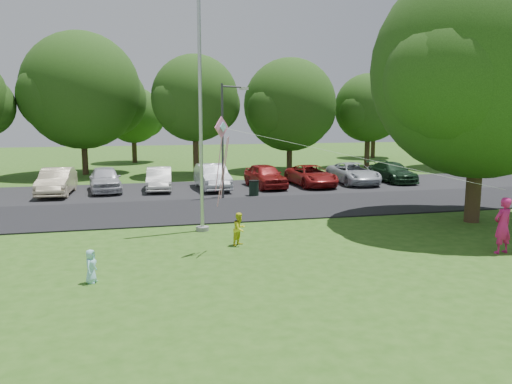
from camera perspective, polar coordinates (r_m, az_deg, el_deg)
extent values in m
plane|color=#2B5717|center=(15.69, 9.26, -7.77)|extent=(120.00, 120.00, 0.00)
cube|color=black|center=(23.99, 0.91, -1.77)|extent=(60.00, 6.00, 0.06)
cube|color=black|center=(30.24, -2.18, 0.44)|extent=(42.00, 7.00, 0.06)
cylinder|color=#B7BABF|center=(18.99, -6.39, 10.44)|extent=(0.14, 0.14, 10.00)
cylinder|color=gray|center=(19.48, -6.14, -4.18)|extent=(0.50, 0.50, 0.16)
cylinder|color=#3F3F44|center=(26.28, -3.84, 5.70)|extent=(0.12, 0.12, 6.04)
cylinder|color=#3F3F44|center=(26.68, -2.63, 11.92)|extent=(1.32, 0.66, 0.08)
cube|color=silver|center=(27.09, -1.40, 11.74)|extent=(0.50, 0.39, 0.14)
cylinder|color=black|center=(27.28, -0.25, 0.35)|extent=(0.52, 0.52, 0.84)
cylinder|color=black|center=(27.22, -0.25, 1.27)|extent=(0.56, 0.56, 0.05)
cylinder|color=#332316|center=(22.59, 23.63, 0.82)|extent=(0.62, 0.62, 3.18)
sphere|color=#1A3A0F|center=(22.48, 24.39, 12.66)|extent=(8.78, 8.78, 8.78)
sphere|color=#1A3A0F|center=(24.35, 26.73, 10.60)|extent=(5.71, 5.71, 5.71)
sphere|color=#1A3A0F|center=(20.53, 22.26, 11.99)|extent=(5.27, 5.27, 5.27)
sphere|color=#1A3A0F|center=(20.29, 20.82, 12.02)|extent=(4.57, 4.57, 4.57)
cylinder|color=#332316|center=(39.34, -18.99, 4.21)|extent=(0.44, 0.44, 3.19)
sphere|color=#1A3A0F|center=(39.27, -19.34, 10.88)|extent=(8.50, 8.50, 8.50)
sphere|color=#1A3A0F|center=(39.97, -16.40, 10.05)|extent=(5.53, 5.53, 5.53)
sphere|color=#1A3A0F|center=(38.40, -22.02, 10.15)|extent=(5.10, 5.10, 5.10)
cylinder|color=#332316|center=(37.09, -6.88, 4.56)|extent=(0.44, 0.44, 3.43)
sphere|color=#1A3A0F|center=(37.00, -7.00, 10.60)|extent=(6.27, 6.27, 6.27)
sphere|color=#1A3A0F|center=(37.80, -4.94, 9.88)|extent=(4.07, 4.07, 4.07)
sphere|color=#1A3A0F|center=(36.09, -8.85, 10.11)|extent=(3.76, 3.76, 3.76)
cylinder|color=#332316|center=(39.95, 3.84, 4.36)|extent=(0.44, 0.44, 2.66)
sphere|color=#1A3A0F|center=(39.83, 3.89, 9.92)|extent=(7.27, 7.27, 7.27)
sphere|color=#1A3A0F|center=(41.03, 5.78, 9.10)|extent=(4.72, 4.72, 4.72)
sphere|color=#1A3A0F|center=(38.54, 2.21, 9.42)|extent=(4.36, 4.36, 4.36)
cylinder|color=#332316|center=(43.25, 12.58, 4.75)|extent=(0.44, 0.44, 3.02)
sphere|color=#1A3A0F|center=(43.15, 12.74, 9.38)|extent=(5.67, 5.67, 5.67)
sphere|color=#1A3A0F|center=(44.23, 13.89, 8.77)|extent=(3.68, 3.68, 3.68)
sphere|color=#1A3A0F|center=(42.02, 11.76, 9.04)|extent=(3.40, 3.40, 3.40)
cylinder|color=#332316|center=(45.65, 24.08, 4.65)|extent=(0.44, 0.44, 3.42)
sphere|color=#1A3A0F|center=(45.62, 24.46, 10.65)|extent=(8.77, 8.77, 8.77)
sphere|color=#1A3A0F|center=(47.50, 25.66, 9.67)|extent=(5.70, 5.70, 5.70)
sphere|color=#1A3A0F|center=(43.67, 23.48, 10.24)|extent=(5.26, 5.26, 5.26)
cylinder|color=#332316|center=(47.93, -13.73, 4.84)|extent=(0.44, 0.44, 2.60)
sphere|color=#1A3A0F|center=(47.83, -13.87, 8.57)|extent=(5.20, 5.20, 5.20)
sphere|color=#1A3A0F|center=(48.36, -12.45, 8.16)|extent=(3.38, 3.38, 3.38)
sphere|color=#1A3A0F|center=(47.19, -15.14, 8.20)|extent=(3.12, 3.12, 3.12)
cylinder|color=#332316|center=(53.12, 13.23, 5.23)|extent=(0.44, 0.44, 2.60)
sphere|color=#1A3A0F|center=(53.03, 13.35, 8.59)|extent=(5.20, 5.20, 5.20)
sphere|color=#1A3A0F|center=(54.03, 14.20, 8.15)|extent=(3.38, 3.38, 3.38)
sphere|color=#1A3A0F|center=(51.98, 12.63, 8.33)|extent=(3.12, 3.12, 3.12)
imported|color=#C6B793|center=(29.58, -21.83, 1.11)|extent=(1.74, 4.53, 1.47)
imported|color=silver|center=(29.90, -16.87, 1.42)|extent=(2.11, 4.40, 1.45)
imported|color=silver|center=(29.75, -11.00, 1.49)|extent=(1.67, 4.11, 1.33)
imported|color=#B2B7BF|center=(29.67, -5.04, 1.75)|extent=(1.73, 4.56, 1.49)
imported|color=maroon|center=(30.26, 1.07, 1.88)|extent=(2.11, 4.36, 1.44)
imported|color=maroon|center=(31.15, 6.33, 1.88)|extent=(2.38, 4.70, 1.27)
imported|color=#B2B7BF|center=(32.57, 11.07, 2.12)|extent=(2.25, 4.80, 1.33)
imported|color=black|center=(34.01, 15.31, 2.20)|extent=(1.92, 4.45, 1.28)
imported|color=#CD1B6E|center=(17.95, 26.36, -3.45)|extent=(0.74, 0.55, 1.84)
imported|color=yellow|center=(17.15, -1.89, -4.24)|extent=(0.70, 0.70, 1.15)
imported|color=#9FE6F3|center=(14.13, -18.35, -8.06)|extent=(0.42, 0.52, 0.92)
cube|color=pink|center=(15.98, -3.97, 7.39)|extent=(0.52, 0.50, 0.68)
cube|color=#8CC6E5|center=(15.96, -3.78, 7.46)|extent=(0.26, 0.25, 0.33)
cylinder|color=white|center=(16.24, 12.22, 3.75)|extent=(8.75, 2.37, 1.98)
cylinder|color=pink|center=(16.03, -4.28, 3.22)|extent=(0.22, 0.28, 1.81)
cylinder|color=pink|center=(16.13, -3.60, 2.75)|extent=(0.25, 0.47, 2.06)
cylinder|color=pink|center=(16.00, -3.87, 2.19)|extent=(0.27, 0.69, 2.30)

